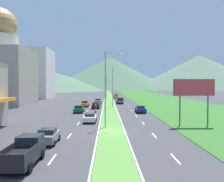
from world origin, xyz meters
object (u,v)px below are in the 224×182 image
object	(u,v)px
street_lamp_near	(107,85)
car_3	(98,101)
car_7	(97,104)
car_9	(116,95)
car_6	(79,109)
car_1	(90,118)
car_2	(85,104)
car_0	(116,97)
car_4	(48,136)
car_5	(96,106)
pickup_truck_1	(120,101)
street_lamp_far	(107,85)
billboard_roadside	(194,90)
motorcycle_rider	(96,109)
street_lamp_mid	(112,85)
car_8	(140,109)

from	to	relation	value
street_lamp_near	car_3	distance (m)	44.42
car_7	car_9	xyz separation A→B (m)	(6.93, 49.42, 0.03)
car_6	car_7	world-z (taller)	car_6
car_1	car_2	xyz separation A→B (m)	(-3.32, 26.51, 0.06)
car_3	car_0	bearing A→B (deg)	-15.97
car_4	car_5	distance (m)	35.42
car_0	car_3	distance (m)	25.05
car_6	pickup_truck_1	size ratio (longest dim) A/B	0.81
car_3	pickup_truck_1	bearing A→B (deg)	-111.72
car_1	car_9	xyz separation A→B (m)	(6.80, 76.42, 0.05)
car_5	pickup_truck_1	size ratio (longest dim) A/B	0.79
street_lamp_far	car_6	distance (m)	42.81
billboard_roadside	car_0	bearing A→B (deg)	97.45
street_lamp_near	motorcycle_rider	world-z (taller)	street_lamp_near
car_2	car_9	distance (m)	50.92
street_lamp_mid	pickup_truck_1	bearing A→B (deg)	75.79
car_0	car_6	bearing A→B (deg)	-11.35
billboard_roadside	car_5	distance (m)	30.41
car_2	car_6	distance (m)	13.42
car_1	street_lamp_far	bearing A→B (deg)	-2.84
street_lamp_far	car_4	distance (m)	69.35
car_8	car_6	bearing A→B (deg)	-91.64
street_lamp_near	billboard_roadside	xyz separation A→B (m)	(12.73, 0.73, -0.70)
car_8	car_0	bearing A→B (deg)	-176.24
street_lamp_mid	car_0	size ratio (longest dim) A/B	2.54
street_lamp_far	billboard_roadside	xyz separation A→B (m)	(12.73, -59.29, -0.46)
street_lamp_mid	car_6	size ratio (longest dim) A/B	2.43
car_3	motorcycle_rider	distance (m)	25.86
car_0	car_8	distance (m)	50.63
street_lamp_far	car_8	size ratio (longest dim) A/B	2.27
car_4	car_8	world-z (taller)	car_4
billboard_roadside	car_2	bearing A→B (deg)	121.51
pickup_truck_1	car_9	bearing A→B (deg)	179.96
car_3	car_1	bearing A→B (deg)	-179.67
car_5	car_7	distance (m)	5.47
car_3	motorcycle_rider	xyz separation A→B (m)	(0.48, -25.85, 0.01)
car_4	motorcycle_rider	xyz separation A→B (m)	(3.66, 27.03, -0.06)
billboard_roadside	motorcycle_rider	bearing A→B (deg)	131.14
car_4	car_5	size ratio (longest dim) A/B	0.94
car_4	car_8	distance (m)	29.64
street_lamp_far	car_9	xyz separation A→B (m)	(4.07, 21.26, -5.04)
car_0	car_9	size ratio (longest dim) A/B	0.95
street_lamp_far	billboard_roadside	bearing A→B (deg)	-77.88
billboard_roadside	car_1	world-z (taller)	billboard_roadside
street_lamp_mid	car_1	size ratio (longest dim) A/B	2.50
car_2	car_5	bearing A→B (deg)	-147.73
car_8	billboard_roadside	bearing A→B (deg)	18.04
car_4	car_5	xyz separation A→B (m)	(3.23, 35.27, -0.03)
street_lamp_near	motorcycle_rider	distance (m)	19.08
car_3	car_6	world-z (taller)	car_6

